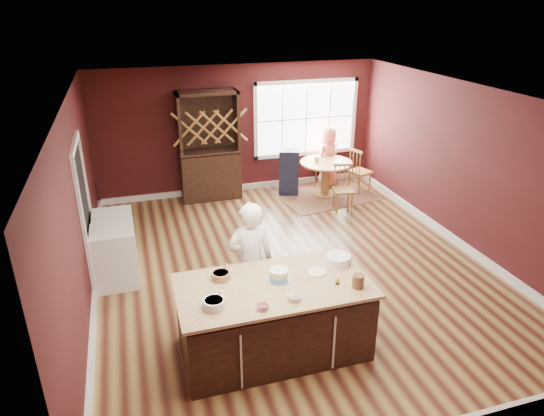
{
  "coord_description": "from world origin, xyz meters",
  "views": [
    {
      "loc": [
        -2.26,
        -6.31,
        3.93
      ],
      "look_at": [
        -0.33,
        -0.01,
        1.05
      ],
      "focal_mm": 32.0,
      "sensor_mm": 36.0,
      "label": 1
    }
  ],
  "objects": [
    {
      "name": "room_shell",
      "position": [
        0.0,
        0.0,
        1.35
      ],
      "size": [
        7.0,
        7.0,
        7.0
      ],
      "color": "olive",
      "rests_on": "ground"
    },
    {
      "name": "window",
      "position": [
        1.5,
        3.47,
        1.5
      ],
      "size": [
        2.36,
        0.1,
        1.66
      ],
      "primitive_type": null,
      "color": "white",
      "rests_on": "room_shell"
    },
    {
      "name": "doorway",
      "position": [
        -2.97,
        0.6,
        1.02
      ],
      "size": [
        0.08,
        1.26,
        2.13
      ],
      "primitive_type": null,
      "color": "white",
      "rests_on": "room_shell"
    },
    {
      "name": "kitchen_island",
      "position": [
        -0.86,
        -1.81,
        0.44
      ],
      "size": [
        2.22,
        1.17,
        0.92
      ],
      "color": "black",
      "rests_on": "ground"
    },
    {
      "name": "dining_table",
      "position": [
        1.67,
        2.63,
        0.53
      ],
      "size": [
        1.1,
        1.1,
        0.75
      ],
      "color": "brown",
      "rests_on": "ground"
    },
    {
      "name": "baker",
      "position": [
        -0.94,
        -1.08,
        0.82
      ],
      "size": [
        0.62,
        0.43,
        1.65
      ],
      "primitive_type": "imported",
      "rotation": [
        0.0,
        0.0,
        3.09
      ],
      "color": "white",
      "rests_on": "ground"
    },
    {
      "name": "layer_cake",
      "position": [
        -0.77,
        -1.72,
        0.98
      ],
      "size": [
        0.3,
        0.3,
        0.12
      ],
      "primitive_type": null,
      "color": "white",
      "rests_on": "kitchen_island"
    },
    {
      "name": "bowl_blue",
      "position": [
        -1.6,
        -2.05,
        0.97
      ],
      "size": [
        0.24,
        0.24,
        0.09
      ],
      "primitive_type": "cylinder",
      "color": "white",
      "rests_on": "kitchen_island"
    },
    {
      "name": "bowl_yellow",
      "position": [
        -1.41,
        -1.52,
        0.96
      ],
      "size": [
        0.22,
        0.22,
        0.08
      ],
      "primitive_type": "cylinder",
      "color": "#A07250",
      "rests_on": "kitchen_island"
    },
    {
      "name": "bowl_pink",
      "position": [
        -1.12,
        -2.23,
        0.95
      ],
      "size": [
        0.14,
        0.14,
        0.05
      ],
      "primitive_type": "cylinder",
      "color": "silver",
      "rests_on": "kitchen_island"
    },
    {
      "name": "bowl_olive",
      "position": [
        -0.74,
        -2.17,
        0.95
      ],
      "size": [
        0.15,
        0.15,
        0.06
      ],
      "primitive_type": "cylinder",
      "color": "#F8F2CC",
      "rests_on": "kitchen_island"
    },
    {
      "name": "drinking_glass",
      "position": [
        -0.51,
        -1.85,
        0.99
      ],
      "size": [
        0.07,
        0.07,
        0.15
      ],
      "primitive_type": "cylinder",
      "color": "silver",
      "rests_on": "kitchen_island"
    },
    {
      "name": "dinner_plate",
      "position": [
        -0.3,
        -1.71,
        0.93
      ],
      "size": [
        0.24,
        0.24,
        0.02
      ],
      "primitive_type": "cylinder",
      "color": "#EDEBC4",
      "rests_on": "kitchen_island"
    },
    {
      "name": "white_tub",
      "position": [
        0.04,
        -1.58,
        0.97
      ],
      "size": [
        0.31,
        0.31,
        0.11
      ],
      "primitive_type": "cylinder",
      "color": "silver",
      "rests_on": "kitchen_island"
    },
    {
      "name": "stoneware_crock",
      "position": [
        0.03,
        -2.15,
        1.0
      ],
      "size": [
        0.13,
        0.13,
        0.16
      ],
      "primitive_type": "cylinder",
      "color": "brown",
      "rests_on": "kitchen_island"
    },
    {
      "name": "toy_figurine",
      "position": [
        -0.17,
        -2.02,
        0.96
      ],
      "size": [
        0.05,
        0.05,
        0.08
      ],
      "primitive_type": null,
      "color": "yellow",
      "rests_on": "kitchen_island"
    },
    {
      "name": "rug",
      "position": [
        1.67,
        2.63,
        0.01
      ],
      "size": [
        2.21,
        1.83,
        0.01
      ],
      "primitive_type": "cube",
      "rotation": [
        0.0,
        0.0,
        0.15
      ],
      "color": "brown",
      "rests_on": "ground"
    },
    {
      "name": "chair_east",
      "position": [
        2.47,
        2.63,
        0.5
      ],
      "size": [
        0.51,
        0.52,
        0.99
      ],
      "primitive_type": null,
      "rotation": [
        0.0,
        0.0,
        1.9
      ],
      "color": "brown",
      "rests_on": "ground"
    },
    {
      "name": "chair_south",
      "position": [
        1.69,
        1.8,
        0.47
      ],
      "size": [
        0.46,
        0.44,
        0.93
      ],
      "primitive_type": null,
      "rotation": [
        0.0,
        0.0,
        -0.19
      ],
      "color": "brown",
      "rests_on": "ground"
    },
    {
      "name": "chair_north",
      "position": [
        1.98,
        3.37,
        0.48
      ],
      "size": [
        0.56,
        0.56,
        0.97
      ],
      "primitive_type": null,
      "rotation": [
        0.0,
        0.0,
        3.8
      ],
      "color": "brown",
      "rests_on": "ground"
    },
    {
      "name": "seated_woman",
      "position": [
        1.93,
        3.15,
        0.68
      ],
      "size": [
        0.79,
        0.71,
        1.36
      ],
      "primitive_type": "imported",
      "rotation": [
        0.0,
        0.0,
        3.69
      ],
      "color": "#EC6761",
      "rests_on": "ground"
    },
    {
      "name": "high_chair",
      "position": [
        0.96,
        2.99,
        0.51
      ],
      "size": [
        0.53,
        0.53,
        1.02
      ],
      "primitive_type": null,
      "rotation": [
        0.0,
        0.0,
        -0.34
      ],
      "color": "#111632",
      "rests_on": "ground"
    },
    {
      "name": "toddler",
      "position": [
        0.92,
        2.98,
        0.81
      ],
      "size": [
        0.18,
        0.14,
        0.26
      ],
      "primitive_type": null,
      "color": "#8CA5BF",
      "rests_on": "high_chair"
    },
    {
      "name": "table_plate",
      "position": [
        1.9,
        2.54,
        0.76
      ],
      "size": [
        0.21,
        0.21,
        0.02
      ],
      "primitive_type": "cylinder",
      "color": "beige",
      "rests_on": "dining_table"
    },
    {
      "name": "table_cup",
      "position": [
        1.49,
        2.73,
        0.8
      ],
      "size": [
        0.12,
        0.12,
        0.09
      ],
      "primitive_type": "imported",
      "rotation": [
        0.0,
        0.0,
        0.0
      ],
      "color": "silver",
      "rests_on": "dining_table"
    },
    {
      "name": "hutch",
      "position": [
        -0.69,
        3.22,
        1.12
      ],
      "size": [
        1.23,
        0.51,
        2.25
      ],
      "primitive_type": "cube",
      "color": "black",
      "rests_on": "ground"
    },
    {
      "name": "washer",
      "position": [
        -2.64,
        0.28,
        0.44
      ],
      "size": [
        0.61,
        0.59,
        0.88
      ],
      "primitive_type": "cube",
      "color": "silver",
      "rests_on": "ground"
    },
    {
      "name": "dryer",
      "position": [
        -2.64,
        0.92,
        0.43
      ],
      "size": [
        0.59,
        0.58,
        0.86
      ],
      "primitive_type": "cube",
      "color": "white",
      "rests_on": "ground"
    }
  ]
}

